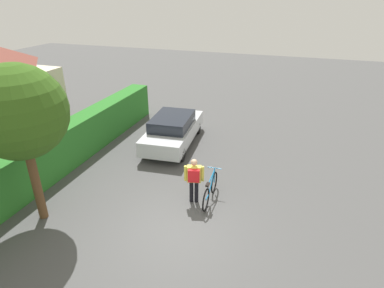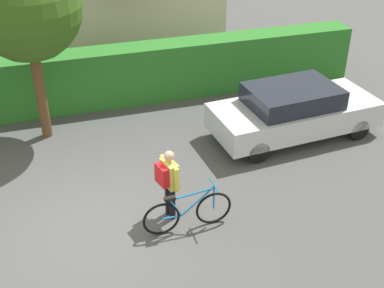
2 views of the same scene
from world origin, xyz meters
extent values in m
plane|color=#4B4B4B|center=(0.00, 0.00, 0.00)|extent=(60.00, 60.00, 0.00)
cube|color=#2B7528|center=(0.00, 5.50, 0.83)|extent=(17.62, 0.90, 1.66)
cube|color=beige|center=(2.34, 10.82, 1.55)|extent=(6.75, 5.78, 3.10)
cube|color=silver|center=(5.50, 2.21, 0.60)|extent=(4.46, 2.15, 0.65)
cube|color=#1E232D|center=(5.38, 2.20, 1.17)|extent=(2.37, 1.76, 0.48)
cylinder|color=black|center=(6.90, 3.14, 0.28)|extent=(0.58, 0.23, 0.56)
cylinder|color=black|center=(7.04, 1.53, 0.28)|extent=(0.58, 0.23, 0.56)
cylinder|color=black|center=(3.97, 2.89, 0.28)|extent=(0.58, 0.23, 0.56)
cylinder|color=black|center=(4.10, 1.29, 0.28)|extent=(0.58, 0.23, 0.56)
torus|color=black|center=(2.33, -0.56, 0.38)|extent=(0.76, 0.07, 0.75)
torus|color=black|center=(1.24, -0.58, 0.38)|extent=(0.76, 0.07, 0.75)
cylinder|color=#1972B2|center=(1.99, -0.57, 0.64)|extent=(0.70, 0.05, 0.59)
cylinder|color=#1972B2|center=(1.54, -0.57, 0.58)|extent=(0.27, 0.04, 0.47)
cylinder|color=#1972B2|center=(1.85, -0.57, 0.83)|extent=(0.86, 0.05, 0.12)
cylinder|color=#1972B2|center=(1.45, -0.58, 0.37)|extent=(0.42, 0.04, 0.05)
cylinder|color=#1972B2|center=(2.33, -0.56, 0.65)|extent=(0.04, 0.04, 0.54)
cube|color=black|center=(1.42, -0.58, 0.84)|extent=(0.22, 0.10, 0.06)
cylinder|color=#1972B2|center=(2.33, -0.56, 0.95)|extent=(0.04, 0.50, 0.03)
cylinder|color=black|center=(1.53, 0.00, 0.39)|extent=(0.13, 0.13, 0.78)
cylinder|color=black|center=(1.57, -0.16, 0.39)|extent=(0.13, 0.13, 0.78)
cube|color=#D8CC4C|center=(1.55, -0.08, 1.06)|extent=(0.31, 0.49, 0.56)
sphere|color=tan|center=(1.55, -0.08, 1.48)|extent=(0.21, 0.21, 0.21)
cylinder|color=#D8CC4C|center=(1.48, 0.19, 1.08)|extent=(0.09, 0.09, 0.53)
cylinder|color=#D8CC4C|center=(1.62, -0.35, 1.08)|extent=(0.09, 0.09, 0.53)
cube|color=red|center=(1.40, -0.12, 1.09)|extent=(0.25, 0.40, 0.42)
cylinder|color=brown|center=(-0.70, 4.09, 1.33)|extent=(0.26, 0.26, 2.66)
sphere|color=#345C19|center=(-0.70, 4.09, 3.44)|extent=(2.60, 2.60, 2.60)
camera|label=1|loc=(-6.87, -2.85, 6.34)|focal=30.04mm
camera|label=2|loc=(-0.46, -8.15, 6.81)|focal=47.58mm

